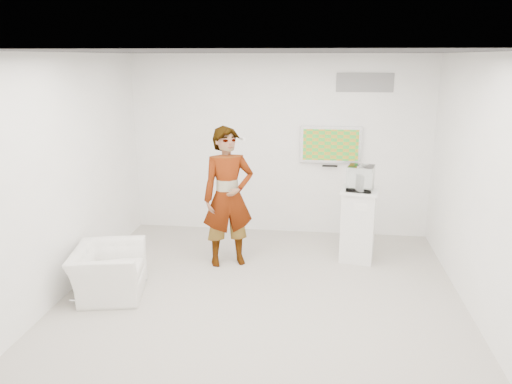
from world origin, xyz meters
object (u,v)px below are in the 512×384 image
at_px(armchair, 108,271).
at_px(pedestal, 358,225).
at_px(tv, 331,145).
at_px(person, 228,197).
at_px(floor_uplight, 355,234).

relative_size(armchair, pedestal, 0.88).
bearing_deg(tv, armchair, -136.74).
relative_size(person, armchair, 2.12).
xyz_separation_m(person, armchair, (-1.34, -1.18, -0.70)).
bearing_deg(person, pedestal, -10.61).
bearing_deg(tv, pedestal, -68.74).
distance_m(tv, armchair, 4.04).
bearing_deg(tv, person, -134.98).
height_order(tv, floor_uplight, tv).
bearing_deg(pedestal, person, -168.64).
height_order(person, floor_uplight, person).
xyz_separation_m(tv, armchair, (-2.80, -2.63, -1.24)).
bearing_deg(person, armchair, -160.75).
xyz_separation_m(tv, person, (-1.46, -1.46, -0.54)).
height_order(armchair, pedestal, pedestal).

